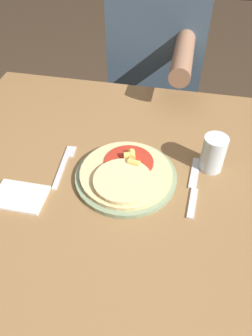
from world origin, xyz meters
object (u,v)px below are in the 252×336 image
at_px(dining_table, 113,198).
at_px(knife, 194,187).
at_px(person_diner, 156,65).
at_px(plate, 126,177).
at_px(fork, 64,164).
at_px(drinking_glass, 213,153).
at_px(pizza, 126,174).

xyz_separation_m(dining_table, knife, (0.23, -0.01, 0.12)).
distance_m(knife, person_diner, 0.76).
height_order(plate, fork, plate).
xyz_separation_m(knife, drinking_glass, (0.04, 0.09, 0.05)).
relative_size(drinking_glass, person_diner, 0.09).
bearing_deg(fork, knife, -2.73).
distance_m(pizza, knife, 0.19).
relative_size(knife, person_diner, 0.18).
bearing_deg(pizza, knife, 2.32).
height_order(pizza, knife, pizza).
xyz_separation_m(plate, person_diner, (-0.01, 0.74, -0.05)).
relative_size(fork, drinking_glass, 1.66).
xyz_separation_m(plate, drinking_glass, (0.23, 0.09, 0.05)).
height_order(dining_table, plate, plate).
bearing_deg(knife, fork, 177.27).
height_order(dining_table, pizza, pizza).
relative_size(plate, drinking_glass, 2.62).
height_order(pizza, person_diner, person_diner).
bearing_deg(drinking_glass, person_diner, 110.20).
bearing_deg(plate, fork, 173.97).
relative_size(plate, fork, 1.58).
bearing_deg(person_diner, dining_table, -92.52).
bearing_deg(dining_table, plate, -18.37).
xyz_separation_m(pizza, person_diner, (-0.01, 0.74, -0.06)).
height_order(fork, knife, same).
relative_size(fork, person_diner, 0.14).
bearing_deg(plate, knife, 0.59).
relative_size(dining_table, person_diner, 0.88).
bearing_deg(pizza, fork, 172.28).
bearing_deg(fork, dining_table, -1.96).
bearing_deg(plate, dining_table, 161.63).
bearing_deg(fork, plate, -6.03).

